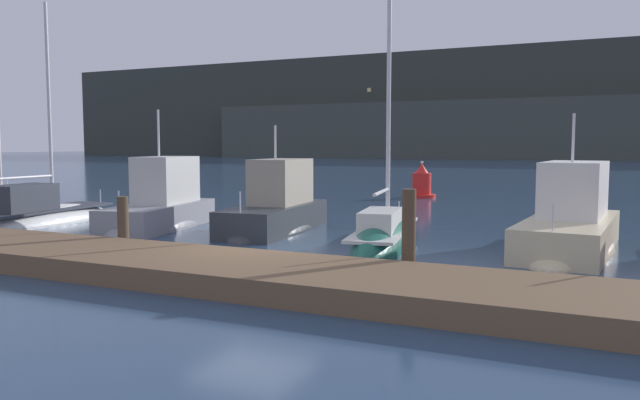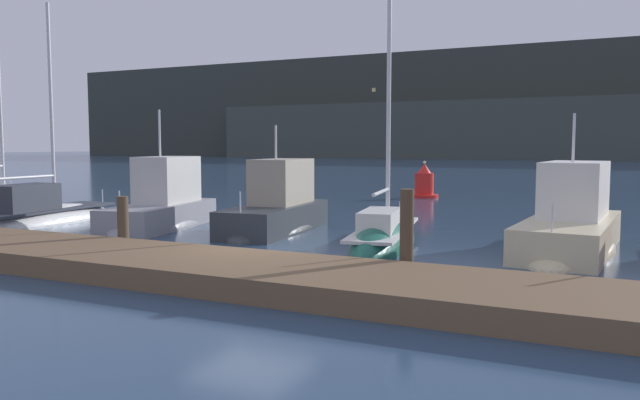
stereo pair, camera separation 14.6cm
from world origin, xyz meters
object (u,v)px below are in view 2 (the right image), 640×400
(sailboat_berth_3, at_px, (42,220))
(motorboat_berth_5, at_px, (276,217))
(motorboat_berth_7, at_px, (570,234))
(channel_buoy, at_px, (424,184))
(motorboat_berth_4, at_px, (161,216))
(sailboat_berth_6, at_px, (384,243))

(sailboat_berth_3, relative_size, motorboat_berth_5, 1.43)
(motorboat_berth_7, bearing_deg, channel_buoy, 119.13)
(motorboat_berth_4, relative_size, channel_buoy, 3.01)
(sailboat_berth_3, height_order, channel_buoy, sailboat_berth_3)
(sailboat_berth_3, xyz_separation_m, motorboat_berth_5, (8.25, 1.93, 0.29))
(motorboat_berth_4, bearing_deg, sailboat_berth_6, -2.31)
(motorboat_berth_5, bearing_deg, motorboat_berth_4, -166.38)
(sailboat_berth_3, xyz_separation_m, motorboat_berth_7, (16.95, 2.00, 0.29))
(sailboat_berth_3, xyz_separation_m, sailboat_berth_6, (12.33, 0.68, -0.07))
(motorboat_berth_7, bearing_deg, sailboat_berth_6, -164.05)
(motorboat_berth_5, height_order, motorboat_berth_7, motorboat_berth_7)
(channel_buoy, bearing_deg, motorboat_berth_7, -60.87)
(motorboat_berth_4, distance_m, motorboat_berth_7, 12.58)
(sailboat_berth_6, xyz_separation_m, motorboat_berth_7, (4.62, 1.32, 0.36))
(sailboat_berth_3, distance_m, motorboat_berth_7, 17.07)
(motorboat_berth_5, xyz_separation_m, motorboat_berth_7, (8.70, 0.07, -0.00))
(motorboat_berth_4, height_order, motorboat_berth_7, motorboat_berth_4)
(motorboat_berth_4, distance_m, motorboat_berth_5, 3.95)
(sailboat_berth_6, bearing_deg, motorboat_berth_4, 177.69)
(motorboat_berth_5, bearing_deg, sailboat_berth_3, -166.86)
(motorboat_berth_5, xyz_separation_m, channel_buoy, (0.65, 14.51, 0.26))
(motorboat_berth_4, bearing_deg, motorboat_berth_5, 13.62)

